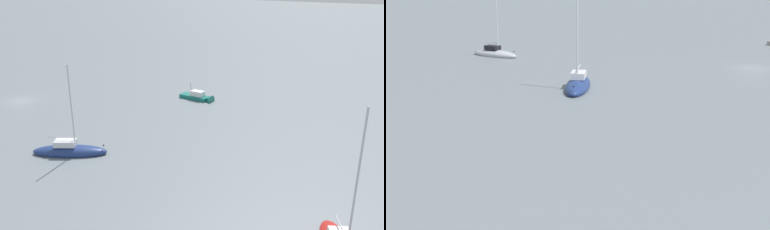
{
  "view_description": "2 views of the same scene",
  "coord_description": "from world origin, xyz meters",
  "views": [
    {
      "loc": [
        38.86,
        53.59,
        19.01
      ],
      "look_at": [
        0.83,
        31.5,
        3.44
      ],
      "focal_mm": 37.68,
      "sensor_mm": 36.0,
      "label": 1
    },
    {
      "loc": [
        -20.05,
        63.89,
        11.75
      ],
      "look_at": [
        2.9,
        31.93,
        0.84
      ],
      "focal_mm": 50.06,
      "sensor_mm": 36.0,
      "label": 2
    }
  ],
  "objects": [
    {
      "name": "sailboat_navy_mid",
      "position": [
        10.46,
        21.4,
        0.4
      ],
      "size": [
        6.09,
        8.32,
        10.53
      ],
      "rotation": [
        0.0,
        0.0,
        0.51
      ],
      "color": "navy",
      "rests_on": "ground_plane"
    },
    {
      "name": "sailboat_grey_outer",
      "position": [
        31.49,
        11.6,
        0.36
      ],
      "size": [
        7.34,
        2.59,
        10.07
      ],
      "rotation": [
        0.0,
        0.0,
        1.65
      ],
      "color": "#ADB2B7",
      "rests_on": "ground_plane"
    },
    {
      "name": "ground_plane",
      "position": [
        0.0,
        0.0,
        0.0
      ],
      "size": [
        500.0,
        500.0,
        0.0
      ],
      "primitive_type": "plane",
      "color": "slate"
    }
  ]
}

